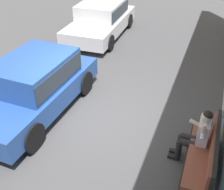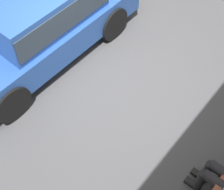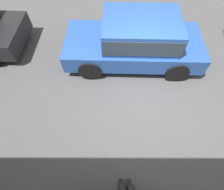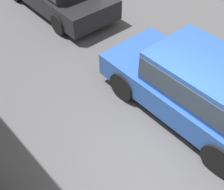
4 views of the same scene
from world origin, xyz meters
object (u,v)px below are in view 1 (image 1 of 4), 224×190
object	(u,v)px
bench	(206,153)
person_on_phone	(197,135)
parked_car_near	(101,18)
parked_car_mid	(34,83)

from	to	relation	value
bench	person_on_phone	bearing A→B (deg)	-146.30
person_on_phone	parked_car_near	size ratio (longest dim) A/B	0.30
parked_car_mid	bench	bearing A→B (deg)	80.19
bench	parked_car_near	distance (m)	8.17
bench	parked_car_mid	xyz separation A→B (m)	(-0.77, -4.45, 0.22)
person_on_phone	parked_car_mid	world-z (taller)	parked_car_mid
person_on_phone	parked_car_mid	xyz separation A→B (m)	(-0.43, -4.22, 0.09)
parked_car_near	parked_car_mid	bearing A→B (deg)	5.07
bench	person_on_phone	world-z (taller)	person_on_phone
person_on_phone	parked_car_mid	bearing A→B (deg)	-95.83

